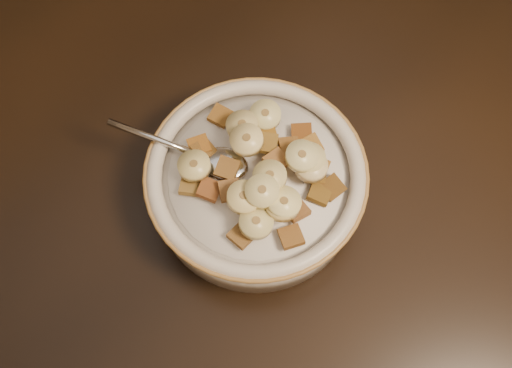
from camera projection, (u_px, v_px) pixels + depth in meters
floor at (306, 255)px, 1.40m from camera, size 4.00×4.50×0.10m
table at (357, 63)px, 0.68m from camera, size 1.44×0.97×0.04m
cereal_bowl at (256, 186)px, 0.57m from camera, size 0.20×0.20×0.05m
milk at (256, 176)px, 0.55m from camera, size 0.17×0.17×0.00m
spoon at (224, 164)px, 0.55m from camera, size 0.06×0.06×0.01m
cereal_square_0 at (199, 146)px, 0.55m from camera, size 0.02×0.02×0.01m
cereal_square_1 at (220, 116)px, 0.57m from camera, size 0.03×0.03×0.01m
cereal_square_2 at (277, 161)px, 0.53m from camera, size 0.02×0.02×0.01m
cereal_square_3 at (266, 136)px, 0.55m from camera, size 0.03×0.03×0.01m
cereal_square_4 at (272, 187)px, 0.52m from camera, size 0.02×0.02×0.01m
cereal_square_5 at (191, 186)px, 0.54m from camera, size 0.03×0.03×0.01m
cereal_square_6 at (291, 237)px, 0.51m from camera, size 0.02×0.02×0.01m
cereal_square_7 at (204, 150)px, 0.55m from camera, size 0.02×0.02×0.01m
cereal_square_8 at (311, 146)px, 0.55m from camera, size 0.02×0.02×0.01m
cereal_square_9 at (302, 133)px, 0.56m from camera, size 0.03×0.03×0.01m
cereal_square_10 at (320, 193)px, 0.53m from camera, size 0.03×0.03×0.01m
cereal_square_11 at (257, 118)px, 0.56m from camera, size 0.03×0.03×0.01m
cereal_square_12 at (242, 235)px, 0.51m from camera, size 0.03×0.03×0.01m
cereal_square_13 at (332, 187)px, 0.54m from camera, size 0.02×0.02×0.01m
cereal_square_14 at (194, 163)px, 0.55m from camera, size 0.03×0.03×0.01m
cereal_square_15 at (290, 147)px, 0.54m from camera, size 0.03×0.03×0.01m
cereal_square_16 at (227, 168)px, 0.53m from camera, size 0.03×0.03×0.01m
cereal_square_17 at (254, 121)px, 0.56m from camera, size 0.03×0.03×0.01m
cereal_square_18 at (316, 173)px, 0.54m from camera, size 0.03×0.03×0.01m
cereal_square_19 at (317, 167)px, 0.54m from camera, size 0.03×0.03×0.01m
cereal_square_20 at (267, 143)px, 0.54m from camera, size 0.03×0.03×0.01m
cereal_square_21 at (266, 136)px, 0.55m from camera, size 0.03×0.03×0.01m
cereal_square_22 at (248, 128)px, 0.55m from camera, size 0.02×0.02×0.01m
cereal_square_23 at (230, 190)px, 0.52m from camera, size 0.03×0.03×0.01m
cereal_square_24 at (296, 210)px, 0.52m from camera, size 0.02×0.02×0.01m
cereal_square_25 at (209, 190)px, 0.53m from camera, size 0.03×0.03×0.01m
banana_slice_0 at (265, 115)px, 0.55m from camera, size 0.04×0.04×0.01m
banana_slice_1 at (283, 205)px, 0.51m from camera, size 0.04×0.04×0.02m
banana_slice_2 at (302, 156)px, 0.52m from camera, size 0.04×0.04×0.01m
banana_slice_3 at (270, 177)px, 0.51m from camera, size 0.04×0.04×0.01m
banana_slice_4 at (244, 197)px, 0.51m from camera, size 0.04×0.04×0.01m
banana_slice_5 at (247, 140)px, 0.52m from camera, size 0.04×0.04×0.01m
banana_slice_6 at (242, 126)px, 0.54m from camera, size 0.04×0.04×0.01m
banana_slice_7 at (309, 158)px, 0.53m from camera, size 0.03×0.03×0.01m
banana_slice_8 at (262, 191)px, 0.50m from camera, size 0.03×0.03×0.01m
banana_slice_9 at (311, 167)px, 0.53m from camera, size 0.04×0.04×0.02m
banana_slice_10 at (256, 222)px, 0.50m from camera, size 0.04×0.04×0.01m
banana_slice_11 at (284, 203)px, 0.51m from camera, size 0.04×0.04×0.02m
banana_slice_12 at (194, 166)px, 0.53m from camera, size 0.04×0.04×0.01m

